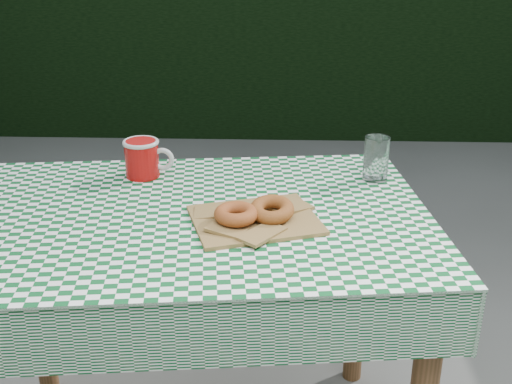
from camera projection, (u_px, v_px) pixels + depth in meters
table at (198, 346)px, 1.65m from camera, size 1.18×0.85×0.75m
tablecloth at (192, 215)px, 1.50m from camera, size 1.20×0.87×0.01m
paper_bag at (255, 219)px, 1.45m from camera, size 0.33×0.30×0.01m
bagel_front at (236, 214)px, 1.42m from camera, size 0.13×0.13×0.03m
bagel_back at (272, 209)px, 1.45m from camera, size 0.12×0.12×0.03m
coffee_mug at (142, 159)px, 1.70m from camera, size 0.19×0.19×0.10m
drinking_glass at (376, 159)px, 1.67m from camera, size 0.09×0.09×0.12m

